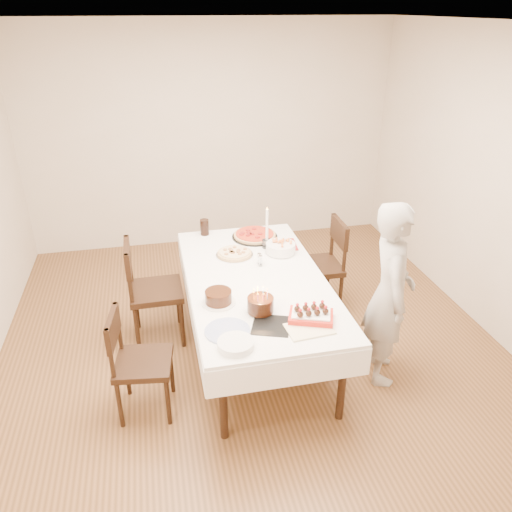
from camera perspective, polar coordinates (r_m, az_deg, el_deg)
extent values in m
plane|color=#53361C|center=(4.61, -0.25, -10.76)|extent=(5.00, 5.00, 0.00)
cube|color=beige|center=(6.29, -5.20, 13.29)|extent=(4.50, 0.04, 2.70)
cube|color=beige|center=(1.96, 16.53, -22.64)|extent=(4.50, 0.04, 2.70)
cube|color=beige|center=(4.89, 26.62, 6.60)|extent=(0.04, 5.00, 2.70)
plane|color=white|center=(3.65, -0.34, 25.11)|extent=(5.00, 5.00, 0.00)
cube|color=white|center=(4.39, 0.00, -6.82)|extent=(1.62, 2.35, 0.75)
imported|color=#A9A59F|center=(4.07, 15.02, -4.24)|extent=(0.52, 0.65, 1.54)
cylinder|color=beige|center=(4.57, -2.47, 0.30)|extent=(0.41, 0.41, 0.04)
cylinder|color=red|center=(4.93, -0.15, 2.41)|extent=(0.49, 0.49, 0.04)
cube|color=#B21E1E|center=(4.78, 3.00, 1.26)|extent=(0.30, 0.30, 0.01)
cylinder|color=white|center=(4.61, 2.83, 0.95)|extent=(0.33, 0.33, 0.09)
cylinder|color=white|center=(4.64, 1.26, 3.28)|extent=(0.11, 0.11, 0.41)
cylinder|color=black|center=(4.99, -5.90, 3.29)|extent=(0.09, 0.09, 0.16)
cylinder|color=black|center=(3.84, -4.32, -4.72)|extent=(0.30, 0.30, 0.11)
cube|color=black|center=(3.61, 1.73, -7.96)|extent=(0.34, 0.34, 0.01)
cylinder|color=#331A0E|center=(3.70, 0.51, -5.11)|extent=(0.26, 0.26, 0.18)
cube|color=beige|center=(3.59, 6.11, -8.37)|extent=(0.34, 0.24, 0.03)
cylinder|color=white|center=(3.39, -2.34, -10.03)|extent=(0.28, 0.28, 0.05)
cylinder|color=white|center=(3.55, -3.29, -8.54)|extent=(0.38, 0.38, 0.01)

